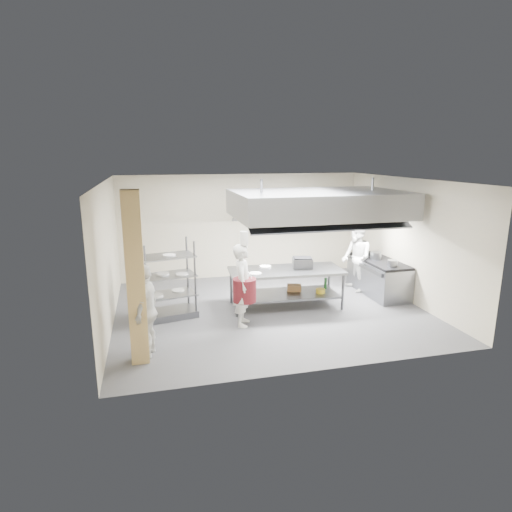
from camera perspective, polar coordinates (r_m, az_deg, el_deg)
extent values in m
plane|color=#39393C|center=(10.11, 1.81, -7.14)|extent=(7.00, 7.00, 0.00)
plane|color=silver|center=(9.49, 1.95, 10.09)|extent=(7.00, 7.00, 0.00)
plane|color=#B9AE93|center=(12.55, -1.89, 4.01)|extent=(7.00, 0.00, 7.00)
plane|color=#B9AE93|center=(9.37, -19.17, 0.03)|extent=(0.00, 6.00, 6.00)
plane|color=#B9AE93|center=(11.15, 19.45, 2.06)|extent=(0.00, 6.00, 6.00)
cube|color=tan|center=(7.49, -15.76, -2.98)|extent=(0.30, 0.30, 3.00)
cube|color=gray|center=(10.34, 8.30, 6.90)|extent=(4.00, 2.50, 0.60)
cube|color=white|center=(10.08, 3.47, 5.01)|extent=(1.60, 0.12, 0.04)
cube|color=white|center=(10.75, 12.70, 5.24)|extent=(1.60, 0.12, 0.04)
cube|color=gray|center=(12.90, 6.12, 4.20)|extent=(1.50, 0.28, 0.04)
cube|color=gray|center=(10.08, 4.01, -1.97)|extent=(2.72, 1.28, 0.06)
cube|color=slate|center=(10.25, 3.96, -5.10)|extent=(2.50, 1.15, 0.04)
cube|color=gray|center=(11.59, 15.96, -2.77)|extent=(0.80, 2.00, 0.84)
cube|color=black|center=(11.48, 16.10, -0.62)|extent=(0.78, 1.96, 0.06)
imported|color=silver|center=(8.98, -1.74, -3.90)|extent=(0.60, 0.74, 1.76)
imported|color=white|center=(11.53, 13.22, -0.24)|extent=(0.74, 0.92, 1.80)
imported|color=silver|center=(7.90, -14.46, -7.02)|extent=(0.67, 1.07, 1.70)
cube|color=slate|center=(10.25, 6.20, -0.93)|extent=(0.54, 0.46, 0.23)
cube|color=olive|center=(10.44, 5.11, -4.24)|extent=(0.40, 0.33, 0.15)
cylinder|color=gray|center=(11.48, 15.67, 0.07)|extent=(0.28, 0.28, 0.20)
cylinder|color=silver|center=(9.68, -11.56, -4.87)|extent=(0.28, 0.28, 0.05)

